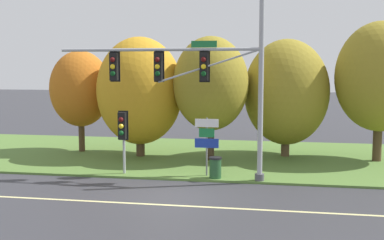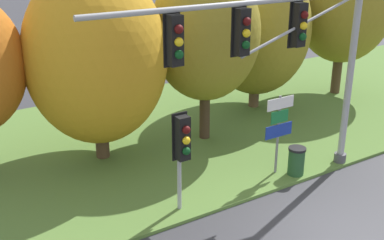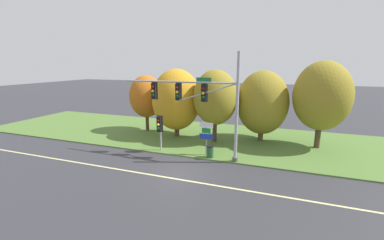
% 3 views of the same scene
% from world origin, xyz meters
% --- Properties ---
extents(ground_plane, '(160.00, 160.00, 0.00)m').
position_xyz_m(ground_plane, '(0.00, 0.00, 0.00)').
color(ground_plane, '#333338').
extents(lane_stripe, '(36.00, 0.16, 0.01)m').
position_xyz_m(lane_stripe, '(0.00, -1.20, 0.00)').
color(lane_stripe, beige).
rests_on(lane_stripe, ground).
extents(grass_verge, '(48.00, 11.50, 0.10)m').
position_xyz_m(grass_verge, '(0.00, 8.25, 0.05)').
color(grass_verge, '#517533').
rests_on(grass_verge, ground).
extents(traffic_signal_mast, '(9.06, 0.49, 7.74)m').
position_xyz_m(traffic_signal_mast, '(0.62, 2.76, 4.57)').
color(traffic_signal_mast, '#9EA0A5').
rests_on(traffic_signal_mast, grass_verge).
extents(pedestrian_signal_near_kerb, '(0.46, 0.55, 2.89)m').
position_xyz_m(pedestrian_signal_near_kerb, '(-2.80, 2.95, 2.16)').
color(pedestrian_signal_near_kerb, '#9EA0A5').
rests_on(pedestrian_signal_near_kerb, grass_verge).
extents(route_sign_post, '(1.08, 0.08, 2.61)m').
position_xyz_m(route_sign_post, '(0.98, 3.34, 1.80)').
color(route_sign_post, slate).
rests_on(route_sign_post, grass_verge).
extents(tree_nearest_road, '(3.47, 3.47, 5.78)m').
position_xyz_m(tree_nearest_road, '(-7.04, 8.31, 3.70)').
color(tree_nearest_road, '#4C3823').
rests_on(tree_nearest_road, grass_verge).
extents(tree_left_of_mast, '(4.65, 4.65, 6.47)m').
position_xyz_m(tree_left_of_mast, '(-3.29, 7.48, 3.66)').
color(tree_left_of_mast, '#4C3823').
rests_on(tree_left_of_mast, grass_verge).
extents(tree_behind_signpost, '(3.90, 3.90, 6.44)m').
position_xyz_m(tree_behind_signpost, '(0.65, 7.00, 4.08)').
color(tree_behind_signpost, '#423021').
rests_on(tree_behind_signpost, grass_verge).
extents(tree_mid_verge, '(4.57, 4.57, 6.35)m').
position_xyz_m(tree_mid_verge, '(4.53, 8.82, 3.59)').
color(tree_mid_verge, brown).
rests_on(tree_mid_verge, grass_verge).
extents(tree_tall_centre, '(4.50, 4.50, 7.18)m').
position_xyz_m(tree_tall_centre, '(9.20, 8.26, 4.45)').
color(tree_tall_centre, '#4C3823').
rests_on(tree_tall_centre, grass_verge).
extents(trash_bin, '(0.56, 0.56, 0.93)m').
position_xyz_m(trash_bin, '(1.43, 2.90, 0.57)').
color(trash_bin, '#234C28').
rests_on(trash_bin, grass_verge).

